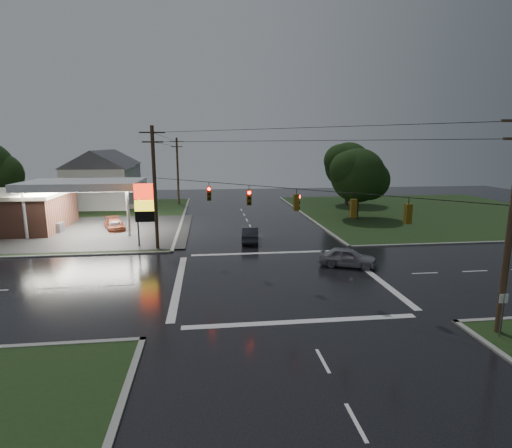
{
  "coord_description": "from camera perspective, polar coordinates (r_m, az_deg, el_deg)",
  "views": [
    {
      "loc": [
        -4.85,
        -26.57,
        9.3
      ],
      "look_at": [
        -1.0,
        5.13,
        3.0
      ],
      "focal_mm": 28.0,
      "sensor_mm": 36.0,
      "label": 1
    }
  ],
  "objects": [
    {
      "name": "utility_pole_nw",
      "position": [
        36.54,
        -14.26,
        5.2
      ],
      "size": [
        2.2,
        0.32,
        11.0
      ],
      "color": "#382619",
      "rests_on": "ground"
    },
    {
      "name": "utility_pole_se",
      "position": [
        22.59,
        32.65,
        0.26
      ],
      "size": [
        2.2,
        0.32,
        11.0
      ],
      "color": "#382619",
      "rests_on": "ground"
    },
    {
      "name": "pylon_sign",
      "position": [
        37.87,
        -15.46,
        2.73
      ],
      "size": [
        2.0,
        0.35,
        6.0
      ],
      "color": "#59595E",
      "rests_on": "ground"
    },
    {
      "name": "car_crossing",
      "position": [
        32.03,
        12.97,
        -4.63
      ],
      "size": [
        4.71,
        3.33,
        1.49
      ],
      "primitive_type": "imported",
      "rotation": [
        0.0,
        0.0,
        1.17
      ],
      "color": "gray",
      "rests_on": "ground"
    },
    {
      "name": "house_far",
      "position": [
        76.66,
        -19.95,
        6.84
      ],
      "size": [
        11.05,
        8.48,
        8.6
      ],
      "color": "silver",
      "rests_on": "ground"
    },
    {
      "name": "traffic_signals",
      "position": [
        27.14,
        3.46,
        5.18
      ],
      "size": [
        26.87,
        26.87,
        1.47
      ],
      "color": "black",
      "rests_on": "ground"
    },
    {
      "name": "grass_nw",
      "position": [
        57.42,
        -28.43,
        0.52
      ],
      "size": [
        36.0,
        36.0,
        0.08
      ],
      "primitive_type": "cube",
      "color": "black",
      "rests_on": "ground"
    },
    {
      "name": "ground",
      "position": [
        28.57,
        3.26,
        -7.86
      ],
      "size": [
        120.0,
        120.0,
        0.0
      ],
      "primitive_type": "plane",
      "color": "black",
      "rests_on": "ground"
    },
    {
      "name": "grass_ne",
      "position": [
        61.65,
        23.2,
        1.61
      ],
      "size": [
        36.0,
        36.0,
        0.08
      ],
      "primitive_type": "cube",
      "color": "black",
      "rests_on": "ground"
    },
    {
      "name": "house_near",
      "position": [
        64.79,
        -21.42,
        6.06
      ],
      "size": [
        11.05,
        8.48,
        8.6
      ],
      "color": "silver",
      "rests_on": "ground"
    },
    {
      "name": "car_pump",
      "position": [
        47.26,
        -19.56,
        -0.04
      ],
      "size": [
        3.32,
        4.85,
        1.3
      ],
      "primitive_type": "imported",
      "rotation": [
        0.0,
        0.0,
        0.37
      ],
      "color": "#5C2515",
      "rests_on": "ground"
    },
    {
      "name": "car_north",
      "position": [
        39.12,
        -0.82,
        -1.48
      ],
      "size": [
        2.1,
        4.67,
        1.49
      ],
      "primitive_type": "imported",
      "rotation": [
        0.0,
        0.0,
        3.02
      ],
      "color": "black",
      "rests_on": "ground"
    },
    {
      "name": "utility_pole_n",
      "position": [
        64.85,
        -11.13,
        7.57
      ],
      "size": [
        2.2,
        0.32,
        10.5
      ],
      "color": "#382619",
      "rests_on": "ground"
    },
    {
      "name": "tree_ne_near",
      "position": [
        52.28,
        14.49,
        6.71
      ],
      "size": [
        7.99,
        6.8,
        8.98
      ],
      "color": "black",
      "rests_on": "ground"
    },
    {
      "name": "tree_ne_far",
      "position": [
        64.51,
        13.15,
        8.1
      ],
      "size": [
        8.46,
        7.2,
        9.8
      ],
      "color": "black",
      "rests_on": "ground"
    },
    {
      "name": "gas_station",
      "position": [
        51.19,
        -30.88,
        1.99
      ],
      "size": [
        26.2,
        18.0,
        5.6
      ],
      "color": "#2D2D2D",
      "rests_on": "ground"
    }
  ]
}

